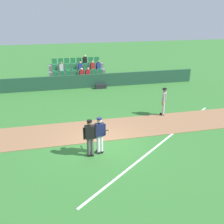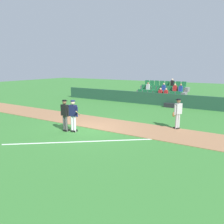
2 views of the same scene
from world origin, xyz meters
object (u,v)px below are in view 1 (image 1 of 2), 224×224
Objects in this scene: runner_grey_jersey at (164,101)px; equipment_bag at (101,86)px; umpire_home_plate at (90,136)px; batter_navy_jersey at (100,134)px.

runner_grey_jersey reaches higher than equipment_bag.
equipment_bag is at bearing 112.12° from runner_grey_jersey.
runner_grey_jersey is 7.19m from equipment_bag.
umpire_home_plate and runner_grey_jersey have the same top height.
runner_grey_jersey is at bearing 35.96° from umpire_home_plate.
batter_navy_jersey is at bearing -142.42° from runner_grey_jersey.
umpire_home_plate is at bearing -163.86° from batter_navy_jersey.
batter_navy_jersey and umpire_home_plate have the same top height.
umpire_home_plate is 1.00× the size of runner_grey_jersey.
batter_navy_jersey is 0.49m from umpire_home_plate.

